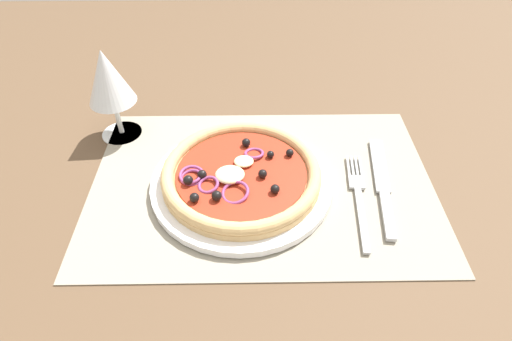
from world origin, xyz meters
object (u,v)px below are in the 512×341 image
Objects in this scene: fork at (358,194)px; knife at (382,183)px; plate at (242,182)px; wine_glass at (108,79)px; pizza at (241,174)px.

knife is at bearing -56.73° from fork.
wine_glass reaches higher than plate.
pizza is (-0.09, -0.04, 1.62)cm from plate.
knife reaches higher than fork.
knife is (3.82, 2.05, 0.03)cm from fork.
plate is 16.35cm from fork.
fork is at bearing -8.15° from pizza.
pizza is 1.11× the size of knife.
pizza is at bearing -154.83° from plate.
fork is 4.33cm from knife.
knife is 42.92cm from wine_glass.
plate is at bearing 86.73° from fork.
pizza reaches higher than fork.
pizza is at bearing -32.76° from wine_glass.
knife is at bearing -0.91° from plate.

